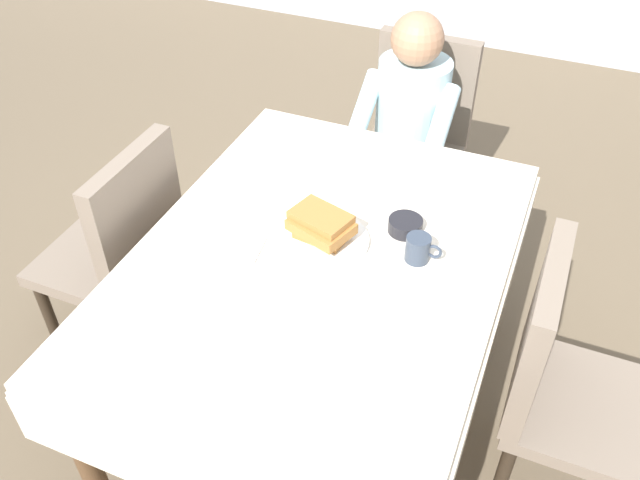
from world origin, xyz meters
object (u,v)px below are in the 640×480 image
at_px(chair_diner, 416,129).
at_px(breakfast_stack, 322,226).
at_px(cup_coffee, 419,249).
at_px(spoon_near_edge, 266,307).
at_px(fork_left_of_plate, 267,231).
at_px(knife_right_of_plate, 380,261).
at_px(chair_right_side, 560,377).
at_px(dining_table_main, 319,278).
at_px(diner_person, 408,119).
at_px(chair_left_side, 122,245).
at_px(bowl_butter, 405,225).
at_px(plate_breakfast, 325,240).

distance_m(chair_diner, breakfast_stack, 1.13).
bearing_deg(cup_coffee, spoon_near_edge, -132.91).
relative_size(cup_coffee, fork_left_of_plate, 0.63).
distance_m(breakfast_stack, knife_right_of_plate, 0.21).
bearing_deg(fork_left_of_plate, chair_right_side, -99.27).
relative_size(dining_table_main, breakfast_stack, 7.00).
distance_m(diner_person, chair_left_side, 1.27).
xyz_separation_m(breakfast_stack, knife_right_of_plate, (0.20, -0.02, -0.06)).
xyz_separation_m(cup_coffee, bowl_butter, (-0.08, 0.11, -0.02)).
height_order(dining_table_main, diner_person, diner_person).
bearing_deg(bowl_butter, diner_person, 105.63).
xyz_separation_m(chair_left_side, breakfast_stack, (0.75, 0.07, 0.27)).
bearing_deg(chair_left_side, fork_left_of_plate, -85.07).
xyz_separation_m(knife_right_of_plate, spoon_near_edge, (-0.24, -0.31, 0.00)).
bearing_deg(chair_left_side, cup_coffee, -84.24).
relative_size(diner_person, breakfast_stack, 5.14).
distance_m(dining_table_main, bowl_butter, 0.32).
bearing_deg(bowl_butter, chair_diner, 103.16).
bearing_deg(chair_diner, cup_coffee, 105.62).
bearing_deg(breakfast_stack, bowl_butter, 33.23).
bearing_deg(dining_table_main, diner_person, 90.85).
distance_m(chair_left_side, fork_left_of_plate, 0.61).
bearing_deg(chair_right_side, diner_person, -142.23).
xyz_separation_m(chair_right_side, plate_breakfast, (-0.78, 0.07, 0.22)).
xyz_separation_m(diner_person, chair_right_side, (0.79, -1.01, -0.14)).
bearing_deg(fork_left_of_plate, plate_breakfast, -90.35).
xyz_separation_m(dining_table_main, bowl_butter, (0.21, 0.22, 0.11)).
relative_size(dining_table_main, bowl_butter, 13.85).
xyz_separation_m(bowl_butter, fork_left_of_plate, (-0.41, -0.17, -0.02)).
xyz_separation_m(plate_breakfast, cup_coffee, (0.29, 0.04, 0.03)).
xyz_separation_m(chair_diner, bowl_butter, (0.22, -0.95, 0.23)).
bearing_deg(fork_left_of_plate, diner_person, -17.16).
xyz_separation_m(chair_diner, fork_left_of_plate, (-0.18, -1.12, 0.21)).
bearing_deg(cup_coffee, fork_left_of_plate, -173.26).
bearing_deg(chair_diner, spoon_near_edge, 88.41).
xyz_separation_m(chair_diner, diner_person, (-0.00, -0.16, 0.14)).
height_order(dining_table_main, knife_right_of_plate, knife_right_of_plate).
bearing_deg(cup_coffee, diner_person, 108.14).
distance_m(chair_diner, fork_left_of_plate, 1.16).
relative_size(chair_right_side, cup_coffee, 8.23).
height_order(dining_table_main, spoon_near_edge, spoon_near_edge).
height_order(breakfast_stack, cup_coffee, breakfast_stack).
bearing_deg(cup_coffee, knife_right_of_plate, -150.69).
xyz_separation_m(diner_person, plate_breakfast, (0.01, -0.94, 0.08)).
bearing_deg(cup_coffee, chair_right_side, -12.27).
bearing_deg(plate_breakfast, diner_person, 90.36).
relative_size(breakfast_stack, fork_left_of_plate, 1.21).
distance_m(knife_right_of_plate, spoon_near_edge, 0.39).
bearing_deg(spoon_near_edge, knife_right_of_plate, 51.22).
distance_m(chair_left_side, cup_coffee, 1.09).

